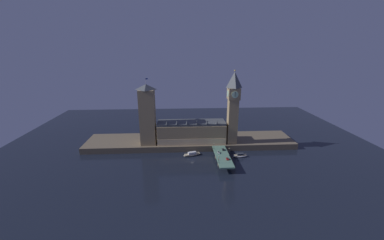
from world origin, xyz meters
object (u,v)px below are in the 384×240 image
(pedestrian_mid_walk, at_px, (229,155))
(boat_upstream, at_px, (192,154))
(pedestrian_near_rail, at_px, (218,160))
(street_lamp_near, at_px, (219,159))
(car_northbound_lead, at_px, (219,152))
(street_lamp_far, at_px, (214,145))
(victoria_tower, at_px, (147,115))
(car_southbound_lead, at_px, (227,159))
(car_southbound_trail, at_px, (223,149))
(street_lamp_mid, at_px, (229,151))
(boat_downstream, at_px, (240,156))
(clock_tower, at_px, (233,106))

(pedestrian_mid_walk, distance_m, boat_upstream, 37.11)
(pedestrian_near_rail, distance_m, street_lamp_near, 6.19)
(car_northbound_lead, bearing_deg, street_lamp_far, 108.58)
(victoria_tower, distance_m, car_southbound_lead, 89.75)
(car_northbound_lead, height_order, car_southbound_trail, car_southbound_trail)
(victoria_tower, xyz_separation_m, car_northbound_lead, (67.82, -28.67, -29.72))
(street_lamp_near, bearing_deg, boat_upstream, 125.45)
(street_lamp_mid, height_order, boat_upstream, street_lamp_mid)
(street_lamp_mid, relative_size, boat_upstream, 0.40)
(car_northbound_lead, height_order, boat_downstream, car_northbound_lead)
(car_southbound_lead, bearing_deg, street_lamp_far, 110.59)
(victoria_tower, bearing_deg, clock_tower, -1.79)
(victoria_tower, relative_size, pedestrian_mid_walk, 39.79)
(street_lamp_near, bearing_deg, clock_tower, 65.81)
(car_northbound_lead, xyz_separation_m, car_southbound_lead, (5.53, -13.72, 0.11))
(car_southbound_trail, height_order, boat_upstream, car_southbound_trail)
(clock_tower, distance_m, pedestrian_mid_walk, 51.39)
(car_southbound_lead, bearing_deg, victoria_tower, 149.97)
(victoria_tower, height_order, pedestrian_mid_walk, victoria_tower)
(street_lamp_mid, bearing_deg, car_southbound_trail, 105.11)
(street_lamp_far, bearing_deg, car_southbound_trail, -19.06)
(street_lamp_mid, bearing_deg, victoria_tower, 156.05)
(boat_upstream, bearing_deg, pedestrian_near_rail, -48.71)
(pedestrian_mid_walk, xyz_separation_m, boat_upstream, (-32.58, 16.73, -5.94))
(car_southbound_trail, bearing_deg, car_northbound_lead, -130.79)
(street_lamp_far, bearing_deg, boat_downstream, -12.13)
(pedestrian_near_rail, relative_size, street_lamp_near, 0.24)
(boat_downstream, bearing_deg, pedestrian_near_rail, -142.36)
(street_lamp_near, height_order, street_lamp_mid, street_lamp_mid)
(clock_tower, bearing_deg, boat_downstream, -79.06)
(pedestrian_near_rail, height_order, street_lamp_mid, street_lamp_mid)
(street_lamp_far, height_order, boat_upstream, street_lamp_far)
(car_southbound_trail, height_order, street_lamp_near, street_lamp_near)
(clock_tower, distance_m, street_lamp_far, 44.18)
(victoria_tower, distance_m, pedestrian_near_rail, 83.66)
(car_northbound_lead, xyz_separation_m, pedestrian_mid_walk, (8.29, -7.08, 0.27))
(pedestrian_near_rail, height_order, boat_upstream, pedestrian_near_rail)
(pedestrian_near_rail, height_order, pedestrian_mid_walk, pedestrian_mid_walk)
(car_southbound_lead, xyz_separation_m, pedestrian_near_rail, (-8.29, -1.14, 0.11))
(car_southbound_trail, height_order, pedestrian_mid_walk, pedestrian_mid_walk)
(street_lamp_mid, distance_m, boat_upstream, 37.48)
(street_lamp_near, bearing_deg, victoria_tower, 143.01)
(victoria_tower, bearing_deg, street_lamp_mid, -23.95)
(pedestrian_mid_walk, xyz_separation_m, street_lamp_far, (-11.46, 16.49, 2.89))
(street_lamp_near, distance_m, boat_upstream, 37.59)
(car_southbound_trail, xyz_separation_m, street_lamp_far, (-8.69, 3.00, 3.07))
(pedestrian_mid_walk, relative_size, boat_downstream, 0.12)
(car_northbound_lead, xyz_separation_m, street_lamp_near, (-3.16, -20.03, 3.59))
(pedestrian_near_rail, height_order, boat_downstream, pedestrian_near_rail)
(street_lamp_far, bearing_deg, street_lamp_mid, -51.15)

